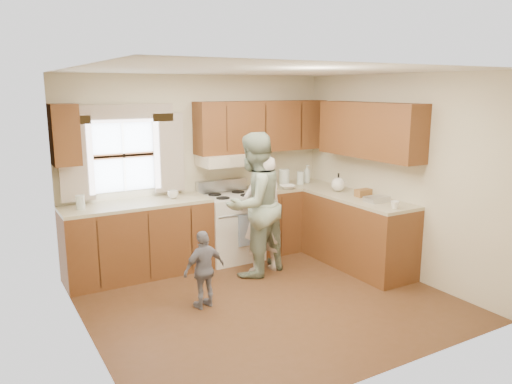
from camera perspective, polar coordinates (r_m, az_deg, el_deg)
room at (r=5.34m, az=1.23°, el=0.18°), size 3.80×3.80×3.80m
kitchen_fixtures at (r=6.64m, az=0.91°, el=-1.15°), size 3.80×2.25×2.15m
stove at (r=6.89m, az=-2.90°, el=-3.89°), size 0.76×0.67×1.07m
woman_left at (r=6.31m, az=0.78°, el=-2.63°), size 0.55×0.36×1.51m
woman_right at (r=6.21m, az=-0.26°, el=-1.47°), size 1.05×0.93×1.80m
child at (r=5.42m, az=-5.93°, el=-8.78°), size 0.53×0.28×0.85m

